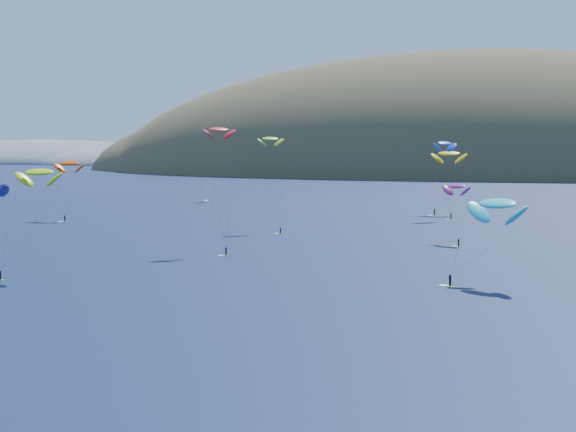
{
  "coord_description": "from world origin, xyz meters",
  "views": [
    {
      "loc": [
        55.61,
        -68.75,
        23.27
      ],
      "look_at": [
        13.23,
        80.0,
        9.0
      ],
      "focal_mm": 50.0,
      "sensor_mm": 36.0,
      "label": 1
    }
  ],
  "objects": [
    {
      "name": "sailboat",
      "position": [
        -60.12,
        220.85,
        0.88
      ],
      "size": [
        8.4,
        7.85,
        10.04
      ],
      "rotation": [
        0.0,
        0.0,
        0.39
      ],
      "color": "silver",
      "rests_on": "ground"
    },
    {
      "name": "kitesurfer_4",
      "position": [
        34.52,
        179.31,
        22.89
      ],
      "size": [
        8.6,
        9.04,
        25.34
      ],
      "rotation": [
        0.0,
        0.0,
        0.85
      ],
      "color": "gold",
      "rests_on": "ground"
    },
    {
      "name": "kitesurfer_5",
      "position": [
        52.79,
        66.03,
        13.28
      ],
      "size": [
        13.71,
        11.04,
        16.39
      ],
      "rotation": [
        0.0,
        0.0,
        -0.65
      ],
      "color": "gold",
      "rests_on": "ground"
    },
    {
      "name": "kitesurfer_2",
      "position": [
        -24.38,
        53.57,
        18.06
      ],
      "size": [
        8.56,
        9.28,
        20.42
      ],
      "rotation": [
        0.0,
        0.0,
        0.07
      ],
      "color": "gold",
      "rests_on": "ground"
    },
    {
      "name": "kitesurfer_1",
      "position": [
        -73.61,
        145.04,
        16.97
      ],
      "size": [
        9.84,
        10.03,
        19.7
      ],
      "rotation": [
        0.0,
        0.0,
        0.04
      ],
      "color": "gold",
      "rests_on": "ground"
    },
    {
      "name": "headland",
      "position": [
        -445.26,
        750.08,
        -3.36
      ],
      "size": [
        460.0,
        250.0,
        60.0
      ],
      "color": "slate",
      "rests_on": "ground"
    },
    {
      "name": "kitesurfer_11",
      "position": [
        34.49,
        196.71,
        19.59
      ],
      "size": [
        10.99,
        11.47,
        22.63
      ],
      "rotation": [
        0.0,
        0.0,
        0.04
      ],
      "color": "gold",
      "rests_on": "ground"
    },
    {
      "name": "kitesurfer_6",
      "position": [
        42.44,
        120.35,
        13.1
      ],
      "size": [
        8.07,
        12.54,
        15.22
      ],
      "rotation": [
        0.0,
        0.0,
        -0.62
      ],
      "color": "gold",
      "rests_on": "ground"
    },
    {
      "name": "kitesurfer_3",
      "position": [
        -7.0,
        134.09,
        24.14
      ],
      "size": [
        9.37,
        11.56,
        26.06
      ],
      "rotation": [
        0.0,
        0.0,
        0.56
      ],
      "color": "gold",
      "rests_on": "ground"
    },
    {
      "name": "kitesurfer_9",
      "position": [
        -5.68,
        92.62,
        25.9
      ],
      "size": [
        8.45,
        11.7,
        27.9
      ],
      "rotation": [
        0.0,
        0.0,
        0.73
      ],
      "color": "gold",
      "rests_on": "ground"
    },
    {
      "name": "kitesurfer_10",
      "position": [
        -57.86,
        89.79,
        13.55
      ],
      "size": [
        9.12,
        11.96,
        16.05
      ],
      "rotation": [
        0.0,
        0.0,
        -0.81
      ],
      "color": "gold",
      "rests_on": "ground"
    },
    {
      "name": "island",
      "position": [
        39.4,
        562.36,
        -10.74
      ],
      "size": [
        730.0,
        300.0,
        210.0
      ],
      "color": "#3D3526",
      "rests_on": "ground"
    }
  ]
}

